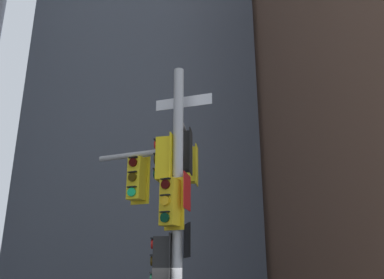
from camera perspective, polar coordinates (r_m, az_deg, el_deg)
signal_pole_assembly at (r=9.55m, az=-2.87°, el=-7.59°), size 2.88×2.67×7.15m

